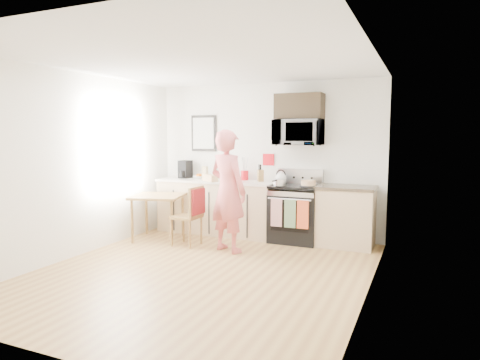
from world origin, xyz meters
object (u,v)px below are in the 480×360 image
at_px(person, 228,191).
at_px(dining_table, 158,200).
at_px(microwave, 298,133).
at_px(cake, 308,184).
at_px(chair, 194,208).
at_px(range, 295,215).

distance_m(person, dining_table, 1.40).
xyz_separation_m(microwave, dining_table, (-2.12, -0.87, -1.11)).
relative_size(person, cake, 6.57).
distance_m(person, cake, 1.30).
bearing_deg(chair, microwave, 39.45).
bearing_deg(microwave, cake, -42.94).
distance_m(person, chair, 0.67).
distance_m(microwave, person, 1.56).
height_order(range, dining_table, range).
bearing_deg(microwave, range, -89.94).
distance_m(chair, cake, 1.82).
relative_size(microwave, cake, 2.77).
relative_size(dining_table, chair, 0.90).
relative_size(range, person, 0.64).
height_order(person, chair, person).
height_order(microwave, cake, microwave).
relative_size(range, chair, 1.24).
bearing_deg(range, dining_table, -160.27).
height_order(person, cake, person).
bearing_deg(dining_table, cake, 15.34).
relative_size(dining_table, cake, 3.07).
xyz_separation_m(dining_table, chair, (0.77, -0.17, -0.05)).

